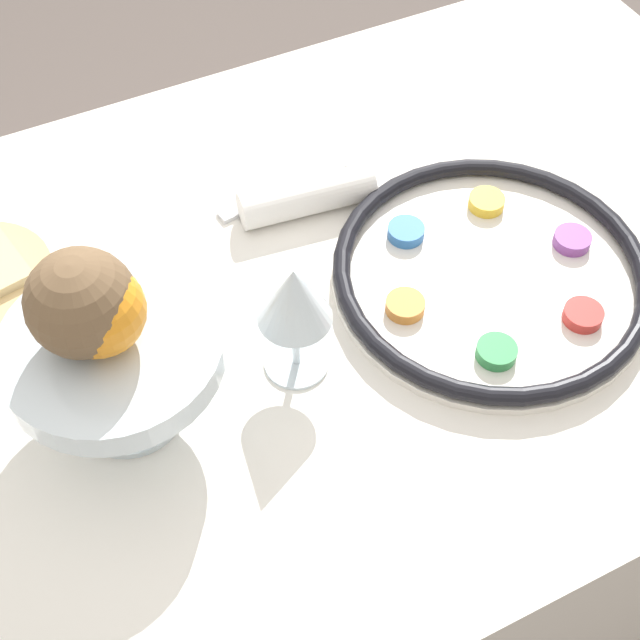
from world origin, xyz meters
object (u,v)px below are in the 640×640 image
at_px(wine_glass, 294,299).
at_px(coconut, 82,303).
at_px(napkin_roll, 307,196).
at_px(seder_plate, 491,273).
at_px(fruit_stand, 114,355).
at_px(orange_fruit, 97,310).

bearing_deg(wine_glass, coconut, -8.88).
bearing_deg(coconut, napkin_roll, -150.08).
bearing_deg(seder_plate, wine_glass, 1.42).
distance_m(seder_plate, coconut, 0.46).
bearing_deg(napkin_roll, seder_plate, 124.97).
relative_size(seder_plate, wine_glass, 2.39).
relative_size(fruit_stand, coconut, 2.11).
relative_size(wine_glass, orange_fruit, 1.73).
distance_m(coconut, napkin_roll, 0.37).
bearing_deg(wine_glass, napkin_roll, -118.51).
height_order(seder_plate, coconut, coconut).
height_order(wine_glass, fruit_stand, wine_glass).
bearing_deg(fruit_stand, orange_fruit, -32.16).
height_order(fruit_stand, orange_fruit, orange_fruit).
height_order(seder_plate, napkin_roll, napkin_roll).
bearing_deg(coconut, wine_glass, 171.12).
relative_size(fruit_stand, orange_fruit, 2.43).
distance_m(seder_plate, napkin_roll, 0.24).
bearing_deg(napkin_roll, wine_glass, 61.49).
relative_size(seder_plate, coconut, 3.58).
relative_size(orange_fruit, coconut, 0.87).
xyz_separation_m(orange_fruit, napkin_roll, (-0.29, -0.18, -0.14)).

